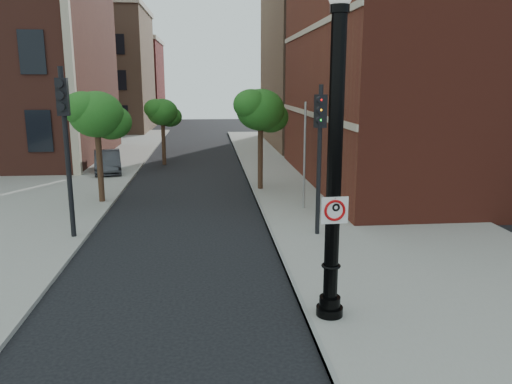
{
  "coord_description": "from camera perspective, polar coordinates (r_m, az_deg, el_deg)",
  "views": [
    {
      "loc": [
        -0.0,
        -10.24,
        5.0
      ],
      "look_at": [
        1.18,
        2.0,
        2.29
      ],
      "focal_mm": 35.0,
      "sensor_mm": 36.0,
      "label": 1
    }
  ],
  "objects": [
    {
      "name": "traffic_signal_left",
      "position": [
        16.62,
        -21.02,
        7.1
      ],
      "size": [
        0.36,
        0.46,
        5.48
      ],
      "rotation": [
        0.0,
        0.0,
        0.07
      ],
      "color": "black",
      "rests_on": "ground"
    },
    {
      "name": "sidewalk_right",
      "position": [
        21.68,
        10.7,
        -0.97
      ],
      "size": [
        8.0,
        60.0,
        0.12
      ],
      "primitive_type": "cube",
      "color": "gray",
      "rests_on": "ground"
    },
    {
      "name": "sidewalk_left",
      "position": [
        30.05,
        -22.88,
        1.98
      ],
      "size": [
        10.0,
        50.0,
        0.12
      ],
      "primitive_type": "cube",
      "color": "gray",
      "rests_on": "ground"
    },
    {
      "name": "bg_building_tan_b",
      "position": [
        43.35,
        16.69,
        14.57
      ],
      "size": [
        22.0,
        14.0,
        14.0
      ],
      "primitive_type": "cube",
      "color": "#8B644C",
      "rests_on": "ground"
    },
    {
      "name": "street_tree_b",
      "position": [
        31.25,
        -10.59,
        8.86
      ],
      "size": [
        2.24,
        2.02,
        4.04
      ],
      "color": "#362015",
      "rests_on": "ground"
    },
    {
      "name": "street_tree_a",
      "position": [
        21.44,
        -17.67,
        8.3
      ],
      "size": [
        2.59,
        2.34,
        4.66
      ],
      "color": "#362015",
      "rests_on": "ground"
    },
    {
      "name": "bg_building_red",
      "position": [
        69.29,
        -15.85,
        11.97
      ],
      "size": [
        12.0,
        12.0,
        10.0
      ],
      "primitive_type": "cube",
      "color": "maroon",
      "rests_on": "ground"
    },
    {
      "name": "traffic_signal_right",
      "position": [
        15.98,
        7.29,
        6.32
      ],
      "size": [
        0.4,
        0.44,
        4.94
      ],
      "rotation": [
        0.0,
        0.0,
        0.39
      ],
      "color": "black",
      "rests_on": "ground"
    },
    {
      "name": "no_parking_sign",
      "position": [
        10.16,
        9.0,
        -2.05
      ],
      "size": [
        0.56,
        0.08,
        0.56
      ],
      "rotation": [
        0.0,
        0.0,
        0.05
      ],
      "color": "white",
      "rests_on": "ground"
    },
    {
      "name": "ground",
      "position": [
        11.4,
        -5.11,
        -13.65
      ],
      "size": [
        120.0,
        120.0,
        0.0
      ],
      "primitive_type": "plane",
      "color": "black",
      "rests_on": "ground"
    },
    {
      "name": "curb_edge",
      "position": [
        20.93,
        0.25,
        -1.2
      ],
      "size": [
        0.1,
        60.0,
        0.14
      ],
      "primitive_type": "cube",
      "color": "gray",
      "rests_on": "ground"
    },
    {
      "name": "street_tree_c",
      "position": [
        23.04,
        0.57,
        9.24
      ],
      "size": [
        2.62,
        2.37,
        4.72
      ],
      "color": "#362015",
      "rests_on": "ground"
    },
    {
      "name": "parked_car",
      "position": [
        29.11,
        -16.6,
        3.31
      ],
      "size": [
        2.12,
        4.14,
        1.3
      ],
      "primitive_type": "imported",
      "rotation": [
        0.0,
        0.0,
        0.2
      ],
      "color": "#2B2C30",
      "rests_on": "ground"
    },
    {
      "name": "utility_pole",
      "position": [
        19.57,
        5.56,
        3.96
      ],
      "size": [
        0.09,
        0.09,
        4.28
      ],
      "primitive_type": "cylinder",
      "color": "#999999",
      "rests_on": "ground"
    },
    {
      "name": "bg_building_tan_a",
      "position": [
        55.56,
        -18.48,
        12.84
      ],
      "size": [
        12.0,
        12.0,
        12.0
      ],
      "primitive_type": "cube",
      "color": "#8B644C",
      "rests_on": "ground"
    },
    {
      "name": "lamppost",
      "position": [
        10.18,
        8.91,
        1.76
      ],
      "size": [
        0.58,
        0.58,
        6.8
      ],
      "color": "black",
      "rests_on": "ground"
    }
  ]
}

